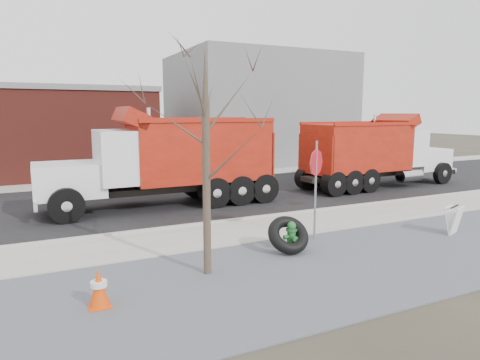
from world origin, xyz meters
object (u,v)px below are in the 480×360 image
truck_tire (288,235)px  sandwich_board (454,220)px  dump_truck_red_a (374,151)px  dump_truck_red_b (170,157)px  fire_hydrant (291,238)px  stop_sign (316,173)px

truck_tire → sandwich_board: truck_tire is taller
dump_truck_red_a → dump_truck_red_b: bearing=176.5°
fire_hydrant → stop_sign: 2.12m
sandwich_board → stop_sign: bearing=140.6°
fire_hydrant → truck_tire: truck_tire is taller
sandwich_board → dump_truck_red_b: bearing=109.9°
fire_hydrant → dump_truck_red_b: dump_truck_red_b is taller
fire_hydrant → stop_sign: bearing=29.6°
stop_sign → sandwich_board: stop_sign is taller
sandwich_board → dump_truck_red_b: size_ratio=0.10×
fire_hydrant → dump_truck_red_a: bearing=38.5°
truck_tire → dump_truck_red_b: bearing=99.1°
truck_tire → dump_truck_red_a: 11.82m
dump_truck_red_a → dump_truck_red_b: size_ratio=0.97×
fire_hydrant → dump_truck_red_a: size_ratio=0.09×
stop_sign → dump_truck_red_b: dump_truck_red_b is taller
fire_hydrant → dump_truck_red_b: 7.34m
truck_tire → dump_truck_red_b: size_ratio=0.13×
truck_tire → stop_sign: stop_sign is taller
stop_sign → dump_truck_red_b: size_ratio=0.32×
fire_hydrant → truck_tire: (-0.14, -0.05, 0.11)m
fire_hydrant → sandwich_board: sandwich_board is taller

